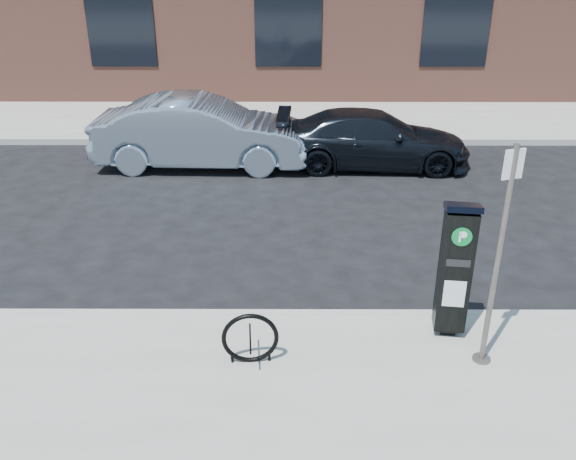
{
  "coord_description": "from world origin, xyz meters",
  "views": [
    {
      "loc": [
        0.06,
        -7.0,
        4.67
      ],
      "look_at": [
        0.04,
        0.5,
        1.13
      ],
      "focal_mm": 38.0,
      "sensor_mm": 36.0,
      "label": 1
    }
  ],
  "objects_px": {
    "parking_kiosk": "(455,268)",
    "car_silver": "(201,132)",
    "car_dark": "(373,139)",
    "bike_rack": "(250,338)",
    "sign_pole": "(497,262)"
  },
  "relations": [
    {
      "from": "car_dark",
      "to": "bike_rack",
      "type": "bearing_deg",
      "value": 164.76
    },
    {
      "from": "bike_rack",
      "to": "car_silver",
      "type": "bearing_deg",
      "value": 97.25
    },
    {
      "from": "car_silver",
      "to": "car_dark",
      "type": "xyz_separation_m",
      "value": [
        3.9,
        0.01,
        -0.16
      ]
    },
    {
      "from": "parking_kiosk",
      "to": "sign_pole",
      "type": "xyz_separation_m",
      "value": [
        0.27,
        -0.59,
        0.41
      ]
    },
    {
      "from": "parking_kiosk",
      "to": "car_dark",
      "type": "xyz_separation_m",
      "value": [
        -0.14,
        6.87,
        -0.44
      ]
    },
    {
      "from": "sign_pole",
      "to": "car_silver",
      "type": "height_order",
      "value": "sign_pole"
    },
    {
      "from": "bike_rack",
      "to": "car_silver",
      "type": "xyz_separation_m",
      "value": [
        -1.55,
        7.49,
        0.31
      ]
    },
    {
      "from": "bike_rack",
      "to": "car_silver",
      "type": "relative_size",
      "value": 0.14
    },
    {
      "from": "parking_kiosk",
      "to": "car_silver",
      "type": "height_order",
      "value": "parking_kiosk"
    },
    {
      "from": "parking_kiosk",
      "to": "bike_rack",
      "type": "distance_m",
      "value": 2.63
    },
    {
      "from": "parking_kiosk",
      "to": "car_dark",
      "type": "relative_size",
      "value": 0.41
    },
    {
      "from": "sign_pole",
      "to": "parking_kiosk",
      "type": "bearing_deg",
      "value": 96.28
    },
    {
      "from": "sign_pole",
      "to": "car_dark",
      "type": "bearing_deg",
      "value": 74.64
    },
    {
      "from": "sign_pole",
      "to": "car_silver",
      "type": "bearing_deg",
      "value": 101.49
    },
    {
      "from": "bike_rack",
      "to": "sign_pole",
      "type": "bearing_deg",
      "value": -3.66
    }
  ]
}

